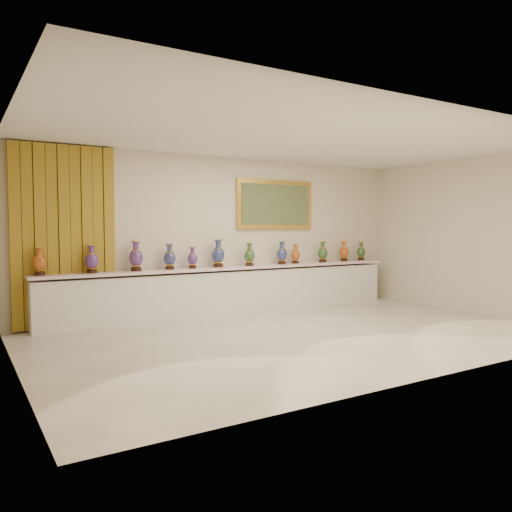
# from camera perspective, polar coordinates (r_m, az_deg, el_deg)

# --- Properties ---
(ground) EXTENTS (8.00, 8.00, 0.00)m
(ground) POSITION_cam_1_polar(r_m,az_deg,el_deg) (7.80, 5.51, -8.94)
(ground) COLOR beige
(ground) RESTS_ON ground
(room) EXTENTS (8.00, 8.00, 8.00)m
(room) POSITION_cam_1_polar(r_m,az_deg,el_deg) (8.81, -16.86, 2.82)
(room) COLOR beige
(room) RESTS_ON ground
(counter) EXTENTS (7.28, 0.48, 0.90)m
(counter) POSITION_cam_1_polar(r_m,az_deg,el_deg) (9.61, -2.63, -3.94)
(counter) COLOR white
(counter) RESTS_ON ground
(vase_0) EXTENTS (0.23, 0.23, 0.45)m
(vase_0) POSITION_cam_1_polar(r_m,az_deg,el_deg) (8.46, -23.50, -0.70)
(vase_0) COLOR black
(vase_0) RESTS_ON counter
(vase_1) EXTENTS (0.25, 0.25, 0.46)m
(vase_1) POSITION_cam_1_polar(r_m,az_deg,el_deg) (8.59, -18.26, -0.48)
(vase_1) COLOR black
(vase_1) RESTS_ON counter
(vase_2) EXTENTS (0.25, 0.25, 0.52)m
(vase_2) POSITION_cam_1_polar(r_m,az_deg,el_deg) (8.80, -13.56, -0.16)
(vase_2) COLOR black
(vase_2) RESTS_ON counter
(vase_3) EXTENTS (0.23, 0.23, 0.46)m
(vase_3) POSITION_cam_1_polar(r_m,az_deg,el_deg) (8.99, -9.84, -0.21)
(vase_3) COLOR black
(vase_3) RESTS_ON counter
(vase_4) EXTENTS (0.20, 0.20, 0.39)m
(vase_4) POSITION_cam_1_polar(r_m,az_deg,el_deg) (9.16, -7.27, -0.30)
(vase_4) COLOR black
(vase_4) RESTS_ON counter
(vase_5) EXTENTS (0.29, 0.29, 0.52)m
(vase_5) POSITION_cam_1_polar(r_m,az_deg,el_deg) (9.39, -4.34, 0.15)
(vase_5) COLOR black
(vase_5) RESTS_ON counter
(vase_6) EXTENTS (0.21, 0.21, 0.45)m
(vase_6) POSITION_cam_1_polar(r_m,az_deg,el_deg) (9.67, -0.75, 0.06)
(vase_6) COLOR black
(vase_6) RESTS_ON counter
(vase_7) EXTENTS (0.23, 0.23, 0.46)m
(vase_7) POSITION_cam_1_polar(r_m,az_deg,el_deg) (10.10, 2.97, 0.24)
(vase_7) COLOR black
(vase_7) RESTS_ON counter
(vase_8) EXTENTS (0.22, 0.22, 0.40)m
(vase_8) POSITION_cam_1_polar(r_m,az_deg,el_deg) (10.32, 4.54, 0.14)
(vase_8) COLOR black
(vase_8) RESTS_ON counter
(vase_9) EXTENTS (0.23, 0.23, 0.44)m
(vase_9) POSITION_cam_1_polar(r_m,az_deg,el_deg) (10.75, 7.64, 0.36)
(vase_9) COLOR black
(vase_9) RESTS_ON counter
(vase_10) EXTENTS (0.25, 0.25, 0.44)m
(vase_10) POSITION_cam_1_polar(r_m,az_deg,el_deg) (11.17, 10.03, 0.44)
(vase_10) COLOR black
(vase_10) RESTS_ON counter
(vase_11) EXTENTS (0.24, 0.24, 0.41)m
(vase_11) POSITION_cam_1_polar(r_m,az_deg,el_deg) (11.51, 11.92, 0.45)
(vase_11) COLOR black
(vase_11) RESTS_ON counter
(label_card) EXTENTS (0.10, 0.06, 0.00)m
(label_card) POSITION_cam_1_polar(r_m,az_deg,el_deg) (8.72, -12.38, -1.69)
(label_card) COLOR white
(label_card) RESTS_ON counter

